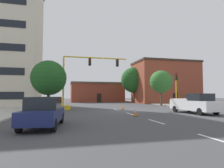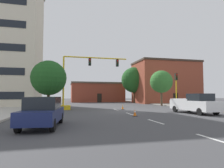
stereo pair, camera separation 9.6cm
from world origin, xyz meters
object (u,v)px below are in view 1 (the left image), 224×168
traffic_signal_gantry (73,92)px  traffic_light_pole_right (176,83)px  pickup_truck_white (194,104)px  sedan_navy_near_left (44,112)px  tree_left_near (49,78)px  traffic_cone_roadside_b (123,107)px  traffic_cone_roadside_a (135,113)px  tree_right_mid (161,82)px  tree_right_far (134,80)px

traffic_signal_gantry → traffic_light_pole_right: bearing=-6.7°
pickup_truck_white → sedan_navy_near_left: 14.71m
traffic_light_pole_right → sedan_navy_near_left: (-15.82, -11.34, -2.64)m
traffic_signal_gantry → tree_left_near: (-2.86, -0.98, 1.62)m
traffic_signal_gantry → pickup_truck_white: bearing=-34.1°
traffic_cone_roadside_b → traffic_light_pole_right: bearing=-3.0°
traffic_light_pole_right → traffic_cone_roadside_a: 11.81m
tree_right_mid → pickup_truck_white: (-3.46, -13.28, -3.17)m
traffic_signal_gantry → tree_left_near: size_ratio=1.54×
traffic_signal_gantry → sedan_navy_near_left: bearing=-99.1°
traffic_signal_gantry → traffic_cone_roadside_b: (6.24, -1.22, -1.94)m
pickup_truck_white → traffic_cone_roadside_a: bearing=-171.6°
traffic_light_pole_right → pickup_truck_white: bearing=-107.4°
tree_right_far → traffic_cone_roadside_a: 28.06m
tree_right_mid → traffic_cone_roadside_a: tree_right_mid is taller
traffic_signal_gantry → traffic_cone_roadside_a: traffic_signal_gantry is taller
traffic_cone_roadside_a → traffic_signal_gantry: bearing=119.5°
traffic_cone_roadside_a → traffic_cone_roadside_b: traffic_cone_roadside_b is taller
traffic_signal_gantry → traffic_light_pole_right: (13.74, -1.62, 1.28)m
tree_left_near → sedan_navy_near_left: 12.37m
traffic_signal_gantry → tree_right_mid: traffic_signal_gantry is taller
traffic_light_pole_right → tree_right_far: 18.72m
tree_left_near → traffic_cone_roadside_a: bearing=-45.2°
sedan_navy_near_left → tree_left_near: bearing=93.7°
tree_left_near → traffic_signal_gantry: bearing=18.8°
tree_right_mid → traffic_cone_roadside_b: 11.75m
tree_right_mid → traffic_cone_roadside_b: bearing=-143.8°
sedan_navy_near_left → tree_right_mid: bearing=46.6°
tree_right_far → traffic_cone_roadside_a: tree_right_far is taller
traffic_signal_gantry → traffic_cone_roadside_b: size_ratio=14.27×
traffic_signal_gantry → tree_left_near: 3.43m
traffic_signal_gantry → tree_right_far: (14.51, 17.00, 3.08)m
traffic_signal_gantry → sedan_navy_near_left: traffic_signal_gantry is taller
tree_right_mid → pickup_truck_white: 14.09m
traffic_signal_gantry → tree_right_mid: (15.21, 5.34, 1.89)m
tree_left_near → pickup_truck_white: 16.45m
tree_right_mid → traffic_cone_roadside_a: bearing=-125.5°
pickup_truck_white → traffic_cone_roadside_b: (-5.51, 6.73, -0.66)m
traffic_light_pole_right → tree_left_near: (-16.60, 0.64, 0.35)m
tree_left_near → tree_right_far: bearing=46.0°
traffic_signal_gantry → traffic_cone_roadside_a: size_ratio=15.13×
pickup_truck_white → traffic_cone_roadside_a: size_ratio=9.07×
traffic_signal_gantry → tree_right_mid: 16.23m
tree_right_far → traffic_light_pole_right: bearing=-92.4°
traffic_light_pole_right → tree_right_mid: bearing=78.0°
tree_left_near → sedan_navy_near_left: tree_left_near is taller
tree_left_near → traffic_cone_roadside_b: bearing=-1.5°
tree_left_near → pickup_truck_white: (14.61, -6.97, -2.90)m
tree_left_near → traffic_cone_roadside_a: (7.91, -7.96, -3.58)m
sedan_navy_near_left → pickup_truck_white: bearing=19.9°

